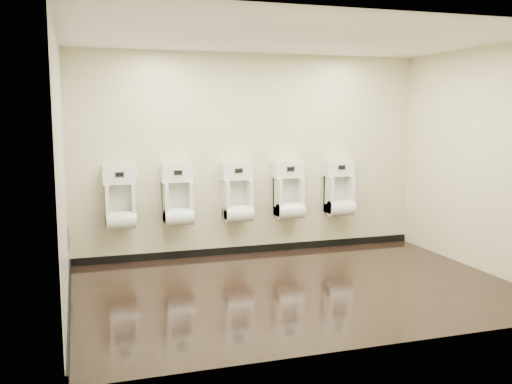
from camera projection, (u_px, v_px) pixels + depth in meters
The scene contains 15 objects.
ground at pixel (297, 288), 6.54m from camera, with size 5.00×3.50×0.00m, color black.
ceiling at pixel (299, 37), 6.15m from camera, with size 5.00×3.50×0.00m, color white.
back_wall at pixel (252, 155), 7.99m from camera, with size 5.00×0.02×2.80m, color beige.
front_wall at pixel (377, 185), 4.69m from camera, with size 5.00×0.02×2.80m, color beige.
left_wall at pixel (61, 173), 5.59m from camera, with size 0.02×3.50×2.80m, color beige.
right_wall at pixel (485, 160), 7.09m from camera, with size 0.02×3.50×2.80m, color beige.
tile_overlay_left at pixel (62, 173), 5.59m from camera, with size 0.01×3.50×2.80m, color white.
skirting_back at pixel (252, 249), 8.17m from camera, with size 5.00×0.02×0.10m, color black.
skirting_left at pixel (69, 305), 5.78m from camera, with size 0.02×3.50×0.10m, color black.
access_panel at pixel (68, 237), 6.85m from camera, with size 0.04×0.25×0.25m.
urinal_0 at pixel (120, 202), 7.39m from camera, with size 0.43×0.32×0.80m.
urinal_1 at pixel (178, 199), 7.61m from camera, with size 0.43×0.32×0.80m.
urinal_2 at pixel (238, 197), 7.86m from camera, with size 0.43×0.32×0.80m.
urinal_3 at pixel (289, 194), 8.09m from camera, with size 0.43×0.32×0.80m.
urinal_4 at pixel (339, 192), 8.33m from camera, with size 0.43×0.32×0.80m.
Camera 1 is at (-2.36, -5.88, 1.99)m, focal length 40.00 mm.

